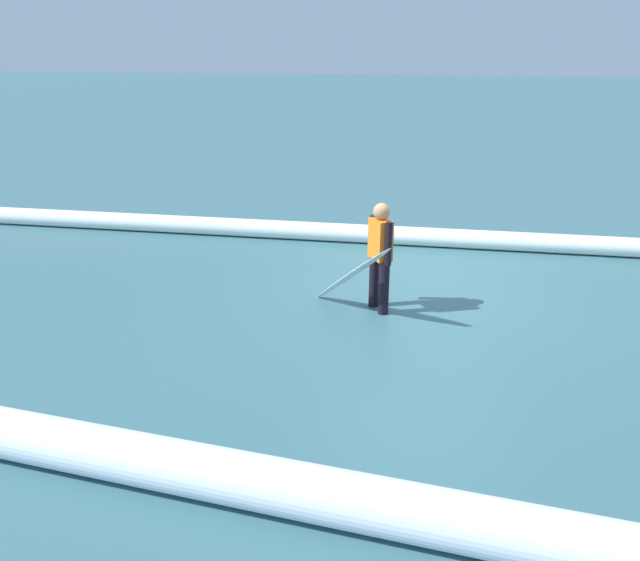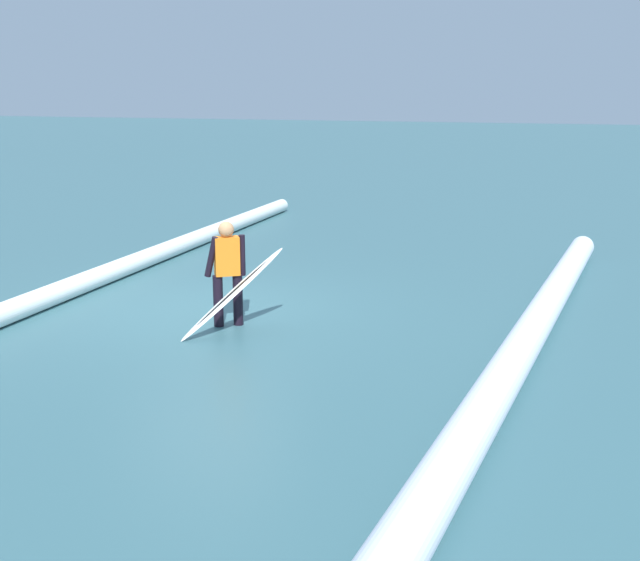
# 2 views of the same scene
# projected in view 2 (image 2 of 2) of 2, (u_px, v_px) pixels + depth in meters

# --- Properties ---
(ground_plane) EXTENTS (137.44, 137.44, 0.00)m
(ground_plane) POSITION_uv_depth(u_px,v_px,m) (206.00, 310.00, 11.96)
(ground_plane) COLOR #38636C
(surfer) EXTENTS (0.36, 0.51, 1.49)m
(surfer) POSITION_uv_depth(u_px,v_px,m) (227.00, 268.00, 11.00)
(surfer) COLOR black
(surfer) RESTS_ON ground_plane
(surfboard) EXTENTS (1.26, 1.21, 1.17)m
(surfboard) POSITION_uv_depth(u_px,v_px,m) (233.00, 294.00, 10.67)
(surfboard) COLOR white
(surfboard) RESTS_ON ground_plane
(wave_crest_foreground) EXTENTS (21.09, 0.89, 0.34)m
(wave_crest_foreground) POSITION_uv_depth(u_px,v_px,m) (33.00, 302.00, 11.77)
(wave_crest_foreground) COLOR white
(wave_crest_foreground) RESTS_ON ground_plane
(wave_crest_midground) EXTENTS (17.28, 1.77, 0.43)m
(wave_crest_midground) POSITION_uv_depth(u_px,v_px,m) (489.00, 400.00, 7.94)
(wave_crest_midground) COLOR white
(wave_crest_midground) RESTS_ON ground_plane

